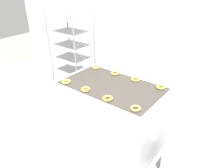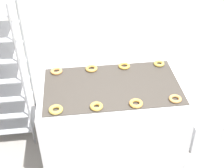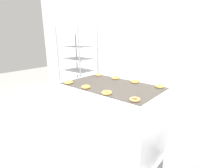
# 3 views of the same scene
# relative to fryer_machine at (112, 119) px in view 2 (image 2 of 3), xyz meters

# --- Properties ---
(fryer_machine) EXTENTS (1.54, 0.93, 0.96)m
(fryer_machine) POSITION_rel_fryer_machine_xyz_m (0.00, 0.00, 0.00)
(fryer_machine) COLOR #B7BABF
(fryer_machine) RESTS_ON ground_plane
(glaze_bin) EXTENTS (0.37, 0.40, 0.39)m
(glaze_bin) POSITION_rel_fryer_machine_xyz_m (1.12, -0.01, -0.28)
(glaze_bin) COLOR #B7BABF
(glaze_bin) RESTS_ON ground_plane
(donut_near_left) EXTENTS (0.14, 0.14, 0.04)m
(donut_near_left) POSITION_rel_fryer_machine_xyz_m (-0.58, -0.34, 0.50)
(donut_near_left) COLOR #BA9841
(donut_near_left) RESTS_ON fryer_machine
(donut_near_midleft) EXTENTS (0.13, 0.13, 0.04)m
(donut_near_midleft) POSITION_rel_fryer_machine_xyz_m (-0.19, -0.34, 0.50)
(donut_near_midleft) COLOR gold
(donut_near_midleft) RESTS_ON fryer_machine
(donut_near_midright) EXTENTS (0.13, 0.13, 0.03)m
(donut_near_midright) POSITION_rel_fryer_machine_xyz_m (0.19, -0.34, 0.50)
(donut_near_midright) COLOR #C98C3E
(donut_near_midright) RESTS_ON fryer_machine
(donut_near_right) EXTENTS (0.13, 0.13, 0.03)m
(donut_near_right) POSITION_rel_fryer_machine_xyz_m (0.59, -0.32, 0.49)
(donut_near_right) COLOR #C38849
(donut_near_right) RESTS_ON fryer_machine
(donut_far_left) EXTENTS (0.13, 0.13, 0.03)m
(donut_far_left) POSITION_rel_fryer_machine_xyz_m (-0.58, 0.33, 0.50)
(donut_far_left) COLOR #CC8846
(donut_far_left) RESTS_ON fryer_machine
(donut_far_midleft) EXTENTS (0.14, 0.14, 0.03)m
(donut_far_midleft) POSITION_rel_fryer_machine_xyz_m (-0.19, 0.33, 0.50)
(donut_far_midleft) COLOR #C08D3F
(donut_far_midleft) RESTS_ON fryer_machine
(donut_far_midright) EXTENTS (0.13, 0.13, 0.03)m
(donut_far_midright) POSITION_rel_fryer_machine_xyz_m (0.18, 0.34, 0.49)
(donut_far_midright) COLOR gold
(donut_far_midright) RESTS_ON fryer_machine
(donut_far_right) EXTENTS (0.12, 0.12, 0.03)m
(donut_far_right) POSITION_rel_fryer_machine_xyz_m (0.59, 0.33, 0.50)
(donut_far_right) COLOR gold
(donut_far_right) RESTS_ON fryer_machine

